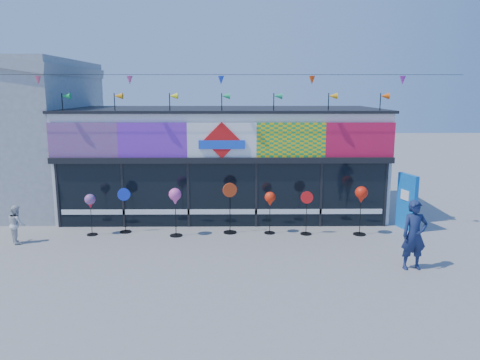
{
  "coord_description": "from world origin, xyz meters",
  "views": [
    {
      "loc": [
        0.48,
        -12.72,
        4.81
      ],
      "look_at": [
        0.62,
        2.0,
        1.96
      ],
      "focal_mm": 35.0,
      "sensor_mm": 36.0,
      "label": 1
    }
  ],
  "objects_px": {
    "spinner_2": "(175,198)",
    "spinner_6": "(361,196)",
    "spinner_0": "(90,202)",
    "blue_sign": "(407,202)",
    "spinner_5": "(306,212)",
    "adult_man": "(414,235)",
    "spinner_4": "(270,200)",
    "spinner_3": "(230,207)",
    "spinner_1": "(125,209)",
    "child": "(17,224)"
  },
  "relations": [
    {
      "from": "spinner_4",
      "to": "spinner_6",
      "type": "bearing_deg",
      "value": -3.59
    },
    {
      "from": "blue_sign",
      "to": "spinner_6",
      "type": "height_order",
      "value": "blue_sign"
    },
    {
      "from": "spinner_4",
      "to": "spinner_5",
      "type": "xyz_separation_m",
      "value": [
        1.22,
        -0.12,
        -0.37
      ]
    },
    {
      "from": "spinner_2",
      "to": "spinner_6",
      "type": "distance_m",
      "value": 6.18
    },
    {
      "from": "spinner_0",
      "to": "spinner_2",
      "type": "height_order",
      "value": "spinner_2"
    },
    {
      "from": "spinner_0",
      "to": "spinner_6",
      "type": "bearing_deg",
      "value": -0.36
    },
    {
      "from": "spinner_6",
      "to": "spinner_2",
      "type": "bearing_deg",
      "value": -179.27
    },
    {
      "from": "spinner_5",
      "to": "adult_man",
      "type": "distance_m",
      "value": 3.98
    },
    {
      "from": "blue_sign",
      "to": "spinner_1",
      "type": "relative_size",
      "value": 1.26
    },
    {
      "from": "spinner_6",
      "to": "adult_man",
      "type": "xyz_separation_m",
      "value": [
        0.64,
        -3.06,
        -0.38
      ]
    },
    {
      "from": "spinner_4",
      "to": "blue_sign",
      "type": "bearing_deg",
      "value": 5.25
    },
    {
      "from": "child",
      "to": "spinner_2",
      "type": "bearing_deg",
      "value": -119.88
    },
    {
      "from": "spinner_4",
      "to": "adult_man",
      "type": "relative_size",
      "value": 0.75
    },
    {
      "from": "blue_sign",
      "to": "child",
      "type": "xyz_separation_m",
      "value": [
        -12.93,
        -1.36,
        -0.37
      ]
    },
    {
      "from": "spinner_2",
      "to": "spinner_6",
      "type": "height_order",
      "value": "spinner_6"
    },
    {
      "from": "spinner_0",
      "to": "adult_man",
      "type": "distance_m",
      "value": 10.16
    },
    {
      "from": "adult_man",
      "to": "spinner_2",
      "type": "bearing_deg",
      "value": 151.39
    },
    {
      "from": "spinner_4",
      "to": "adult_man",
      "type": "xyz_separation_m",
      "value": [
        3.67,
        -3.25,
        -0.2
      ]
    },
    {
      "from": "spinner_0",
      "to": "spinner_2",
      "type": "distance_m",
      "value": 2.86
    },
    {
      "from": "spinner_1",
      "to": "spinner_3",
      "type": "distance_m",
      "value": 3.59
    },
    {
      "from": "child",
      "to": "spinner_0",
      "type": "bearing_deg",
      "value": -107.11
    },
    {
      "from": "spinner_4",
      "to": "spinner_0",
      "type": "bearing_deg",
      "value": -178.73
    },
    {
      "from": "blue_sign",
      "to": "spinner_6",
      "type": "distance_m",
      "value": 1.92
    },
    {
      "from": "spinner_2",
      "to": "adult_man",
      "type": "xyz_separation_m",
      "value": [
        6.82,
        -2.99,
        -0.35
      ]
    },
    {
      "from": "adult_man",
      "to": "spinner_6",
      "type": "bearing_deg",
      "value": 96.84
    },
    {
      "from": "spinner_2",
      "to": "spinner_4",
      "type": "xyz_separation_m",
      "value": [
        3.15,
        0.27,
        -0.15
      ]
    },
    {
      "from": "spinner_5",
      "to": "adult_man",
      "type": "bearing_deg",
      "value": -52.08
    },
    {
      "from": "spinner_6",
      "to": "child",
      "type": "height_order",
      "value": "spinner_6"
    },
    {
      "from": "spinner_3",
      "to": "spinner_6",
      "type": "relative_size",
      "value": 1.04
    },
    {
      "from": "spinner_0",
      "to": "spinner_2",
      "type": "relative_size",
      "value": 0.86
    },
    {
      "from": "spinner_4",
      "to": "spinner_3",
      "type": "bearing_deg",
      "value": 177.5
    },
    {
      "from": "spinner_3",
      "to": "spinner_4",
      "type": "relative_size",
      "value": 1.2
    },
    {
      "from": "spinner_3",
      "to": "adult_man",
      "type": "xyz_separation_m",
      "value": [
        5.02,
        -3.31,
        0.04
      ]
    },
    {
      "from": "spinner_6",
      "to": "child",
      "type": "distance_m",
      "value": 11.2
    },
    {
      "from": "spinner_6",
      "to": "adult_man",
      "type": "bearing_deg",
      "value": -78.19
    },
    {
      "from": "spinner_1",
      "to": "spinner_5",
      "type": "xyz_separation_m",
      "value": [
        6.17,
        -0.28,
        -0.03
      ]
    },
    {
      "from": "spinner_2",
      "to": "spinner_4",
      "type": "height_order",
      "value": "spinner_2"
    },
    {
      "from": "blue_sign",
      "to": "spinner_5",
      "type": "xyz_separation_m",
      "value": [
        -3.58,
        -0.56,
        -0.2
      ]
    },
    {
      "from": "spinner_1",
      "to": "spinner_6",
      "type": "relative_size",
      "value": 0.93
    },
    {
      "from": "spinner_0",
      "to": "spinner_5",
      "type": "height_order",
      "value": "spinner_5"
    },
    {
      "from": "spinner_5",
      "to": "child",
      "type": "xyz_separation_m",
      "value": [
        -9.35,
        -0.79,
        -0.17
      ]
    },
    {
      "from": "spinner_1",
      "to": "spinner_6",
      "type": "bearing_deg",
      "value": -2.51
    },
    {
      "from": "spinner_3",
      "to": "spinner_1",
      "type": "bearing_deg",
      "value": 178.4
    },
    {
      "from": "adult_man",
      "to": "child",
      "type": "xyz_separation_m",
      "value": [
        -11.8,
        2.34,
        -0.35
      ]
    },
    {
      "from": "spinner_4",
      "to": "child",
      "type": "relative_size",
      "value": 1.18
    },
    {
      "from": "spinner_0",
      "to": "blue_sign",
      "type": "bearing_deg",
      "value": 3.04
    },
    {
      "from": "blue_sign",
      "to": "child",
      "type": "height_order",
      "value": "blue_sign"
    },
    {
      "from": "spinner_2",
      "to": "child",
      "type": "bearing_deg",
      "value": -172.6
    },
    {
      "from": "blue_sign",
      "to": "spinner_0",
      "type": "xyz_separation_m",
      "value": [
        -10.8,
        -0.57,
        0.14
      ]
    },
    {
      "from": "spinner_2",
      "to": "spinner_5",
      "type": "distance_m",
      "value": 4.41
    }
  ]
}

